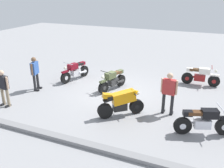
{
  "coord_description": "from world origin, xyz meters",
  "views": [
    {
      "loc": [
        -4.2,
        10.45,
        4.85
      ],
      "look_at": [
        -0.17,
        0.86,
        0.75
      ],
      "focal_mm": 39.19,
      "sensor_mm": 36.0,
      "label": 1
    }
  ],
  "objects_px": {
    "motorcycle_olive_vintage": "(113,80)",
    "person_in_red_shirt": "(169,91)",
    "motorcycle_black_cruiser": "(204,121)",
    "person_in_blue_shirt": "(35,71)",
    "motorcycle_maroon_cruiser": "(75,71)",
    "person_in_black_shirt": "(4,86)",
    "motorcycle_cream_vintage": "(201,76)",
    "motorcycle_orange_sportbike": "(121,102)"
  },
  "relations": [
    {
      "from": "motorcycle_maroon_cruiser",
      "to": "person_in_red_shirt",
      "type": "bearing_deg",
      "value": 84.07
    },
    {
      "from": "motorcycle_cream_vintage",
      "to": "person_in_blue_shirt",
      "type": "bearing_deg",
      "value": -155.35
    },
    {
      "from": "motorcycle_maroon_cruiser",
      "to": "person_in_black_shirt",
      "type": "relative_size",
      "value": 1.26
    },
    {
      "from": "motorcycle_black_cruiser",
      "to": "motorcycle_maroon_cruiser",
      "type": "relative_size",
      "value": 0.97
    },
    {
      "from": "motorcycle_olive_vintage",
      "to": "person_in_red_shirt",
      "type": "xyz_separation_m",
      "value": [
        -3.08,
        1.55,
        0.55
      ]
    },
    {
      "from": "motorcycle_orange_sportbike",
      "to": "motorcycle_black_cruiser",
      "type": "height_order",
      "value": "motorcycle_orange_sportbike"
    },
    {
      "from": "motorcycle_olive_vintage",
      "to": "person_in_blue_shirt",
      "type": "relative_size",
      "value": 1.11
    },
    {
      "from": "motorcycle_black_cruiser",
      "to": "person_in_black_shirt",
      "type": "height_order",
      "value": "person_in_black_shirt"
    },
    {
      "from": "motorcycle_orange_sportbike",
      "to": "motorcycle_olive_vintage",
      "type": "distance_m",
      "value": 2.78
    },
    {
      "from": "motorcycle_cream_vintage",
      "to": "person_in_black_shirt",
      "type": "bearing_deg",
      "value": -145.02
    },
    {
      "from": "motorcycle_orange_sportbike",
      "to": "motorcycle_olive_vintage",
      "type": "bearing_deg",
      "value": 79.55
    },
    {
      "from": "motorcycle_olive_vintage",
      "to": "person_in_red_shirt",
      "type": "relative_size",
      "value": 1.07
    },
    {
      "from": "motorcycle_black_cruiser",
      "to": "motorcycle_maroon_cruiser",
      "type": "height_order",
      "value": "same"
    },
    {
      "from": "person_in_blue_shirt",
      "to": "motorcycle_cream_vintage",
      "type": "bearing_deg",
      "value": 14.0
    },
    {
      "from": "motorcycle_black_cruiser",
      "to": "motorcycle_olive_vintage",
      "type": "distance_m",
      "value": 5.21
    },
    {
      "from": "person_in_black_shirt",
      "to": "person_in_red_shirt",
      "type": "height_order",
      "value": "person_in_red_shirt"
    },
    {
      "from": "person_in_blue_shirt",
      "to": "person_in_black_shirt",
      "type": "bearing_deg",
      "value": -105.1
    },
    {
      "from": "motorcycle_olive_vintage",
      "to": "person_in_blue_shirt",
      "type": "bearing_deg",
      "value": -48.37
    },
    {
      "from": "motorcycle_maroon_cruiser",
      "to": "person_in_red_shirt",
      "type": "xyz_separation_m",
      "value": [
        -5.55,
        2.04,
        0.51
      ]
    },
    {
      "from": "motorcycle_orange_sportbike",
      "to": "motorcycle_black_cruiser",
      "type": "distance_m",
      "value": 3.14
    },
    {
      "from": "motorcycle_olive_vintage",
      "to": "motorcycle_black_cruiser",
      "type": "bearing_deg",
      "value": 78.42
    },
    {
      "from": "motorcycle_cream_vintage",
      "to": "person_in_blue_shirt",
      "type": "height_order",
      "value": "person_in_blue_shirt"
    },
    {
      "from": "motorcycle_black_cruiser",
      "to": "person_in_blue_shirt",
      "type": "distance_m",
      "value": 8.15
    },
    {
      "from": "person_in_red_shirt",
      "to": "motorcycle_olive_vintage",
      "type": "bearing_deg",
      "value": 68.51
    },
    {
      "from": "motorcycle_olive_vintage",
      "to": "person_in_black_shirt",
      "type": "distance_m",
      "value": 5.07
    },
    {
      "from": "motorcycle_orange_sportbike",
      "to": "person_in_black_shirt",
      "type": "bearing_deg",
      "value": 152.3
    },
    {
      "from": "motorcycle_black_cruiser",
      "to": "motorcycle_olive_vintage",
      "type": "height_order",
      "value": "motorcycle_black_cruiser"
    },
    {
      "from": "motorcycle_cream_vintage",
      "to": "motorcycle_maroon_cruiser",
      "type": "bearing_deg",
      "value": -166.53
    },
    {
      "from": "person_in_blue_shirt",
      "to": "person_in_red_shirt",
      "type": "height_order",
      "value": "person_in_red_shirt"
    },
    {
      "from": "motorcycle_olive_vintage",
      "to": "person_in_blue_shirt",
      "type": "distance_m",
      "value": 3.9
    },
    {
      "from": "motorcycle_black_cruiser",
      "to": "motorcycle_orange_sportbike",
      "type": "bearing_deg",
      "value": 156.26
    },
    {
      "from": "motorcycle_orange_sportbike",
      "to": "motorcycle_black_cruiser",
      "type": "bearing_deg",
      "value": -43.6
    },
    {
      "from": "motorcycle_maroon_cruiser",
      "to": "person_in_black_shirt",
      "type": "distance_m",
      "value": 4.19
    },
    {
      "from": "motorcycle_black_cruiser",
      "to": "person_in_red_shirt",
      "type": "xyz_separation_m",
      "value": [
        1.45,
        -1.02,
        0.51
      ]
    },
    {
      "from": "motorcycle_cream_vintage",
      "to": "motorcycle_black_cruiser",
      "type": "relative_size",
      "value": 0.98
    },
    {
      "from": "motorcycle_black_cruiser",
      "to": "person_in_blue_shirt",
      "type": "bearing_deg",
      "value": 152.15
    },
    {
      "from": "motorcycle_black_cruiser",
      "to": "person_in_red_shirt",
      "type": "relative_size",
      "value": 1.12
    },
    {
      "from": "person_in_blue_shirt",
      "to": "person_in_red_shirt",
      "type": "xyz_separation_m",
      "value": [
        -6.62,
        0.01,
        0.05
      ]
    },
    {
      "from": "motorcycle_olive_vintage",
      "to": "person_in_black_shirt",
      "type": "relative_size",
      "value": 1.17
    },
    {
      "from": "motorcycle_orange_sportbike",
      "to": "person_in_red_shirt",
      "type": "distance_m",
      "value": 1.94
    },
    {
      "from": "motorcycle_olive_vintage",
      "to": "person_in_red_shirt",
      "type": "height_order",
      "value": "person_in_red_shirt"
    },
    {
      "from": "person_in_blue_shirt",
      "to": "motorcycle_orange_sportbike",
      "type": "bearing_deg",
      "value": -23.1
    }
  ]
}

